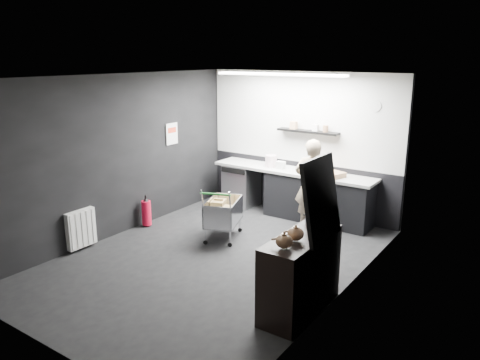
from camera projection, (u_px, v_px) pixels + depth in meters
The scene contains 22 objects.
floor at pixel (214, 259), 7.08m from camera, with size 5.50×5.50×0.00m, color black.
ceiling at pixel (211, 77), 6.38m from camera, with size 5.50×5.50×0.00m, color silver.
wall_back at pixel (301, 144), 8.92m from camera, with size 5.50×5.50×0.00m, color black.
wall_front at pixel (40, 229), 4.54m from camera, with size 5.50×5.50×0.00m, color black.
wall_left at pixel (118, 156), 7.83m from camera, with size 5.50×5.50×0.00m, color black.
wall_right at pixel (344, 195), 5.64m from camera, with size 5.50×5.50×0.00m, color black.
kitchen_wall_panel at pixel (301, 117), 8.78m from camera, with size 3.95×0.02×1.70m, color silver.
dado_panel at pixel (299, 187), 9.13m from camera, with size 3.95×0.02×1.00m, color black.
floating_shelf at pixel (308, 131), 8.64m from camera, with size 1.20×0.22×0.04m, color black.
wall_clock at pixel (376, 106), 7.92m from camera, with size 0.20×0.20×0.03m, color silver.
poster at pixel (172, 134), 8.80m from camera, with size 0.02×0.30×0.40m, color silver.
poster_red_band at pixel (172, 130), 8.78m from camera, with size 0.01×0.22×0.10m, color red.
radiator at pixel (81, 229), 7.34m from camera, with size 0.10×0.50×0.60m, color silver.
ceiling_strip at pixel (279, 74), 7.86m from camera, with size 2.40×0.20×0.04m, color white.
prep_counter at pixel (298, 194), 8.82m from camera, with size 3.20×0.61×0.90m.
person at pixel (311, 185), 8.10m from camera, with size 0.59×0.39×1.62m, color beige.
shopping_cart at pixel (223, 214), 7.78m from camera, with size 0.76×1.00×0.91m.
sideboard at pixel (303, 263), 5.54m from camera, with size 0.54×1.27×1.90m.
fire_extinguisher at pixel (146, 212), 8.36m from camera, with size 0.17×0.17×0.55m.
cardboard_box at pixel (330, 174), 8.29m from camera, with size 0.45×0.34×0.09m, color tan.
pink_tub at pixel (271, 161), 9.00m from camera, with size 0.22×0.22×0.22m, color silver.
white_container at pixel (281, 165), 8.84m from camera, with size 0.16×0.12×0.14m, color silver.
Camera 1 is at (4.02, -5.16, 2.99)m, focal length 35.00 mm.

